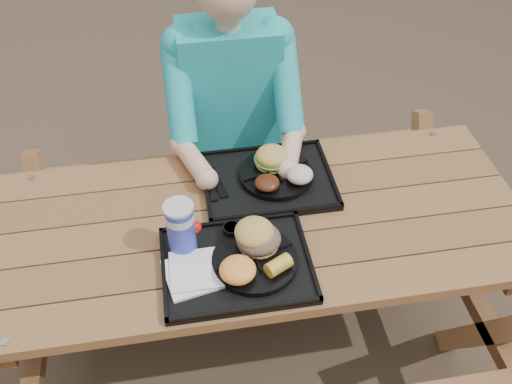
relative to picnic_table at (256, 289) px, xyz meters
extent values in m
plane|color=#999999|center=(0.00, 0.00, -0.38)|extent=(60.00, 60.00, 0.00)
cube|color=black|center=(-0.09, -0.18, 0.39)|extent=(0.45, 0.35, 0.02)
cube|color=black|center=(0.07, 0.17, 0.39)|extent=(0.45, 0.35, 0.02)
cylinder|color=black|center=(-0.04, -0.19, 0.41)|extent=(0.26, 0.26, 0.02)
cylinder|color=black|center=(0.10, 0.18, 0.41)|extent=(0.26, 0.26, 0.02)
cube|color=white|center=(-0.22, -0.21, 0.40)|extent=(0.19, 0.19, 0.02)
cylinder|color=#172EB3|center=(-0.24, -0.10, 0.48)|extent=(0.09, 0.09, 0.17)
cylinder|color=black|center=(-0.09, -0.06, 0.41)|extent=(0.06, 0.06, 0.03)
cylinder|color=yellow|center=(-0.03, -0.06, 0.41)|extent=(0.05, 0.05, 0.03)
ellipsoid|color=#FFA843|center=(-0.09, -0.25, 0.44)|extent=(0.11, 0.11, 0.05)
cube|color=black|center=(-0.11, 0.18, 0.40)|extent=(0.06, 0.16, 0.01)
ellipsoid|color=#4D210F|center=(0.06, 0.11, 0.43)|extent=(0.09, 0.09, 0.04)
ellipsoid|color=beige|center=(0.17, 0.13, 0.44)|extent=(0.09, 0.09, 0.05)
camera|label=1|loc=(-0.21, -1.27, 1.74)|focal=40.00mm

